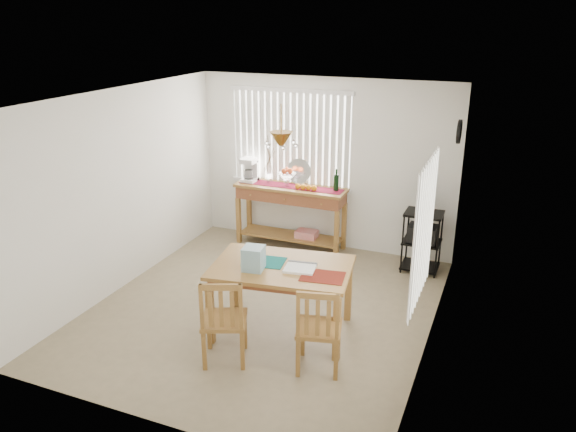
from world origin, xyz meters
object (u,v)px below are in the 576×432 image
at_px(wire_cart, 422,236).
at_px(cart_items, 425,201).
at_px(dining_table, 282,273).
at_px(chair_right, 319,329).
at_px(sideboard, 291,202).
at_px(chair_left, 224,321).

distance_m(wire_cart, cart_items, 0.51).
distance_m(dining_table, chair_right, 0.89).
xyz_separation_m(cart_items, chair_right, (-0.55, -2.80, -0.57)).
height_order(wire_cart, cart_items, cart_items).
bearing_deg(chair_right, dining_table, 138.90).
xyz_separation_m(sideboard, wire_cart, (2.03, -0.14, -0.20)).
bearing_deg(cart_items, chair_right, -101.12).
bearing_deg(cart_items, wire_cart, -90.00).
bearing_deg(sideboard, wire_cart, -3.92).
bearing_deg(chair_right, wire_cart, 78.84).
xyz_separation_m(sideboard, chair_right, (1.48, -2.93, -0.26)).
xyz_separation_m(wire_cart, dining_table, (-1.19, -2.23, 0.20)).
bearing_deg(dining_table, chair_right, -41.10).
relative_size(sideboard, wire_cart, 1.98).
bearing_deg(chair_right, cart_items, 78.88).
bearing_deg(chair_left, sideboard, 99.50).
bearing_deg(dining_table, sideboard, 109.58).
xyz_separation_m(wire_cart, chair_right, (-0.55, -2.79, -0.05)).
xyz_separation_m(sideboard, dining_table, (0.84, -2.37, -0.00)).
height_order(sideboard, wire_cart, sideboard).
bearing_deg(chair_right, sideboard, 116.84).
height_order(cart_items, dining_table, cart_items).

